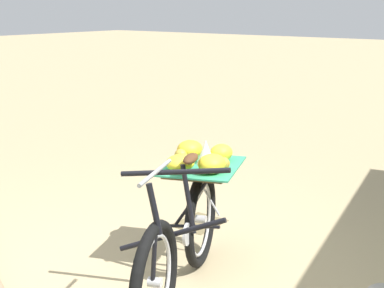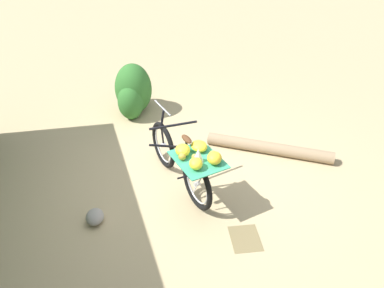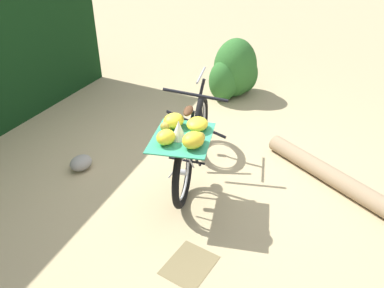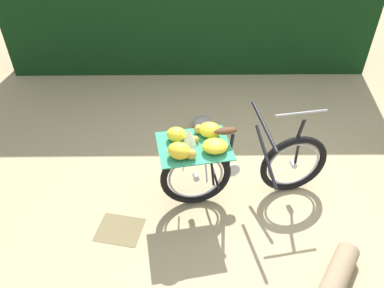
{
  "view_description": "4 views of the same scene",
  "coord_description": "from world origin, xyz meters",
  "px_view_note": "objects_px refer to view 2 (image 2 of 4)",
  "views": [
    {
      "loc": [
        2.77,
        2.15,
        1.94
      ],
      "look_at": [
        -0.55,
        -0.38,
        0.92
      ],
      "focal_mm": 53.91,
      "sensor_mm": 36.0,
      "label": 1
    },
    {
      "loc": [
        -4.26,
        0.26,
        3.5
      ],
      "look_at": [
        -0.44,
        -0.2,
        0.95
      ],
      "focal_mm": 34.86,
      "sensor_mm": 36.0,
      "label": 2
    },
    {
      "loc": [
        -2.96,
        -1.94,
        2.45
      ],
      "look_at": [
        -0.54,
        -0.39,
        0.75
      ],
      "focal_mm": 34.03,
      "sensor_mm": 36.0,
      "label": 3
    },
    {
      "loc": [
        -0.03,
        -2.9,
        2.94
      ],
      "look_at": [
        -0.52,
        -0.41,
        0.91
      ],
      "focal_mm": 34.25,
      "sensor_mm": 36.0,
      "label": 4
    }
  ],
  "objects_px": {
    "fallen_log": "(269,148)",
    "shrub_cluster": "(134,92)",
    "bicycle": "(184,160)",
    "path_stone": "(95,217)"
  },
  "relations": [
    {
      "from": "fallen_log",
      "to": "shrub_cluster",
      "type": "bearing_deg",
      "value": 52.07
    },
    {
      "from": "bicycle",
      "to": "fallen_log",
      "type": "height_order",
      "value": "bicycle"
    },
    {
      "from": "bicycle",
      "to": "path_stone",
      "type": "distance_m",
      "value": 1.37
    },
    {
      "from": "bicycle",
      "to": "shrub_cluster",
      "type": "xyz_separation_m",
      "value": [
        2.43,
        0.71,
        -0.08
      ]
    },
    {
      "from": "bicycle",
      "to": "shrub_cluster",
      "type": "relative_size",
      "value": 1.74
    },
    {
      "from": "bicycle",
      "to": "fallen_log",
      "type": "bearing_deg",
      "value": -84.95
    },
    {
      "from": "fallen_log",
      "to": "path_stone",
      "type": "height_order",
      "value": "fallen_log"
    },
    {
      "from": "bicycle",
      "to": "path_stone",
      "type": "height_order",
      "value": "bicycle"
    },
    {
      "from": "fallen_log",
      "to": "shrub_cluster",
      "type": "distance_m",
      "value": 2.78
    },
    {
      "from": "shrub_cluster",
      "to": "path_stone",
      "type": "xyz_separation_m",
      "value": [
        -2.94,
        0.49,
        -0.34
      ]
    }
  ]
}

